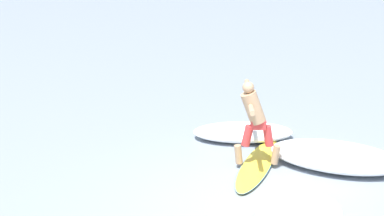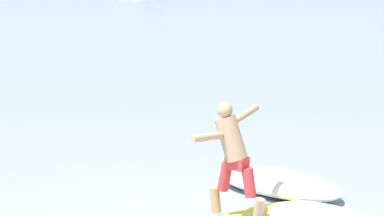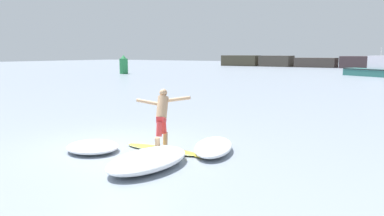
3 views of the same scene
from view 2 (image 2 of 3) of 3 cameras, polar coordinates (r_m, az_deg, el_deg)
The scene contains 2 objects.
surfer at distance 8.26m, azimuth 3.59°, elevation -3.92°, with size 1.42×0.87×1.54m.
wave_foam_at_tail at distance 9.67m, azimuth 7.49°, elevation -6.55°, with size 1.62×2.24×0.30m.
Camera 2 is at (-3.47, -5.85, 3.49)m, focal length 60.00 mm.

